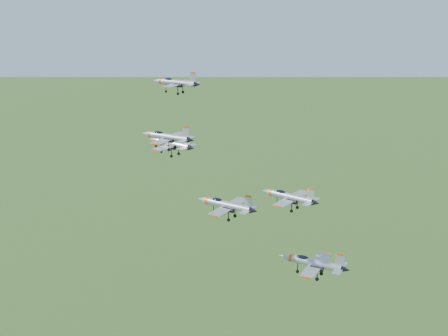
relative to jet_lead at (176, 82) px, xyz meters
The scene contains 6 objects.
jet_lead is the anchor object (origin of this frame).
jet_left_high 20.53m from the jet_lead, 54.74° to the right, with size 12.55×10.35×3.36m.
jet_right_high 37.63m from the jet_lead, 53.12° to the right, with size 10.86×9.04×2.90m.
jet_left_low 37.91m from the jet_lead, ahead, with size 13.80×11.33×3.70m.
jet_right_low 41.15m from the jet_lead, 37.18° to the right, with size 12.77×10.54×3.41m.
jet_trail 54.89m from the jet_lead, 20.58° to the right, with size 13.47×11.25×3.60m.
Camera 1 is at (68.78, -99.28, 164.19)m, focal length 50.00 mm.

